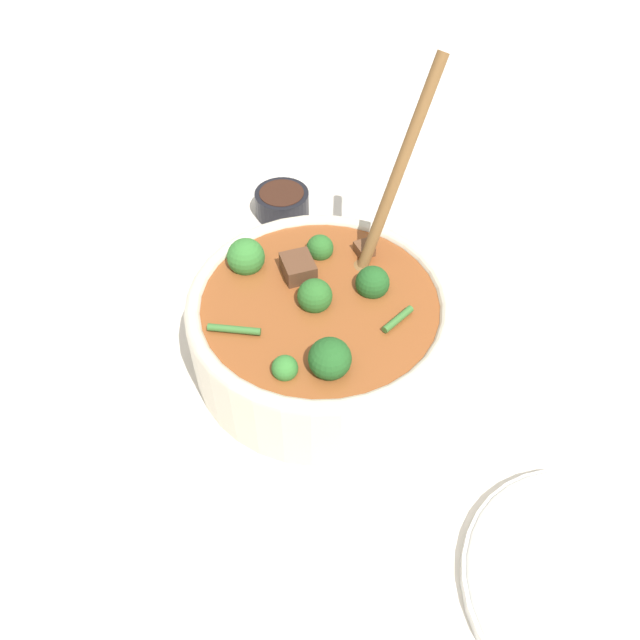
# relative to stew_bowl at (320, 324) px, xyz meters

# --- Properties ---
(ground_plane) EXTENTS (4.00, 4.00, 0.00)m
(ground_plane) POSITION_rel_stew_bowl_xyz_m (0.00, -0.00, -0.05)
(ground_plane) COLOR silver
(stew_bowl) EXTENTS (0.27, 0.29, 0.28)m
(stew_bowl) POSITION_rel_stew_bowl_xyz_m (0.00, 0.00, 0.00)
(stew_bowl) COLOR beige
(stew_bowl) RESTS_ON ground_plane
(condiment_bowl) EXTENTS (0.07, 0.07, 0.03)m
(condiment_bowl) POSITION_rel_stew_bowl_xyz_m (-0.25, 0.03, -0.04)
(condiment_bowl) COLOR black
(condiment_bowl) RESTS_ON ground_plane
(empty_plate) EXTENTS (0.21, 0.21, 0.02)m
(empty_plate) POSITION_rel_stew_bowl_xyz_m (0.31, 0.13, -0.05)
(empty_plate) COLOR white
(empty_plate) RESTS_ON ground_plane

